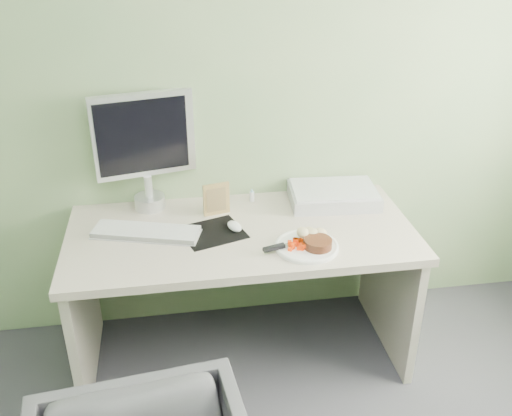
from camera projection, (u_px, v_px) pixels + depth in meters
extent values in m
plane|color=#899E6E|center=(229.00, 76.00, 2.67)|extent=(3.50, 0.00, 3.50)
cube|color=beige|center=(241.00, 234.00, 2.64)|extent=(1.60, 0.75, 0.04)
cube|color=#AFA695|center=(84.00, 313.00, 2.71)|extent=(0.04, 0.70, 0.69)
cube|color=#AFA695|center=(389.00, 284.00, 2.92)|extent=(0.04, 0.70, 0.69)
cylinder|color=white|center=(307.00, 246.00, 2.49)|extent=(0.28, 0.28, 0.01)
cylinder|color=black|center=(318.00, 243.00, 2.46)|extent=(0.15, 0.15, 0.04)
ellipsoid|color=#A2814F|center=(312.00, 231.00, 2.52)|extent=(0.15, 0.12, 0.07)
cube|color=#FF3A05|center=(296.00, 243.00, 2.46)|extent=(0.07, 0.07, 0.04)
cube|color=silver|center=(301.00, 241.00, 2.50)|extent=(0.15, 0.06, 0.01)
cube|color=black|center=(274.00, 248.00, 2.44)|extent=(0.10, 0.05, 0.02)
cube|color=black|center=(213.00, 232.00, 2.61)|extent=(0.33, 0.31, 0.00)
cube|color=white|center=(146.00, 232.00, 2.59)|extent=(0.50, 0.27, 0.02)
ellipsoid|color=white|center=(235.00, 226.00, 2.63)|extent=(0.08, 0.11, 0.03)
cube|color=olive|center=(216.00, 199.00, 2.74)|extent=(0.13, 0.04, 0.16)
cylinder|color=white|center=(252.00, 196.00, 2.88)|extent=(0.02, 0.02, 0.05)
cone|color=#7DB1C8|center=(252.00, 190.00, 2.87)|extent=(0.02, 0.02, 0.02)
cube|color=#B1B2B8|center=(333.00, 196.00, 2.87)|extent=(0.45, 0.32, 0.07)
cylinder|color=silver|center=(150.00, 202.00, 2.82)|extent=(0.15, 0.15, 0.06)
cylinder|color=silver|center=(148.00, 186.00, 2.78)|extent=(0.04, 0.04, 0.11)
cube|color=silver|center=(144.00, 135.00, 2.68)|extent=(0.48, 0.14, 0.41)
cube|color=black|center=(144.00, 137.00, 2.66)|extent=(0.42, 0.10, 0.35)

